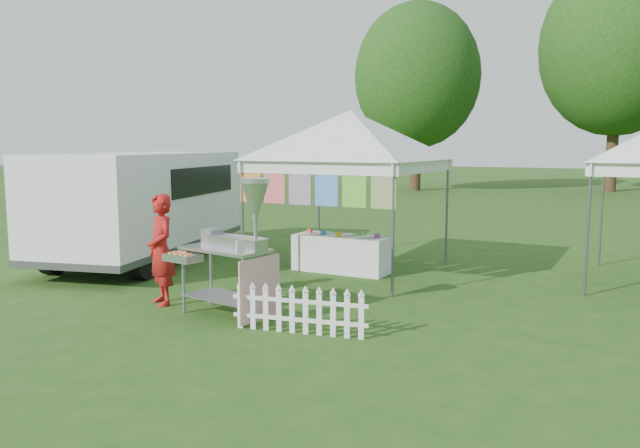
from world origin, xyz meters
The scene contains 9 objects.
ground centered at (0.00, 0.00, 0.00)m, with size 120.00×120.00×0.00m, color #224D16.
canopy_main centered at (0.00, 3.49, 2.99)m, with size 4.24×4.24×3.45m.
tree_left centered at (-6.00, 24.00, 5.83)m, with size 6.40×6.40×9.53m.
tree_mid centered at (3.00, 28.00, 7.14)m, with size 7.60×7.60×11.52m.
donut_cart centered at (-0.03, -0.06, 1.14)m, with size 1.50×0.93×1.94m.
vendor centered at (-1.45, 0.02, 0.83)m, with size 0.60×0.40×1.66m, color #AF1715.
cargo_van centered at (-4.27, 2.72, 1.19)m, with size 3.35×5.66×2.21m.
picket_fence centered at (1.09, -0.28, 0.29)m, with size 1.77×0.36×0.56m.
display_table centered at (-0.16, 3.48, 0.34)m, with size 1.80×0.70×0.68m, color white.
Camera 1 is at (4.94, -6.90, 2.38)m, focal length 35.00 mm.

